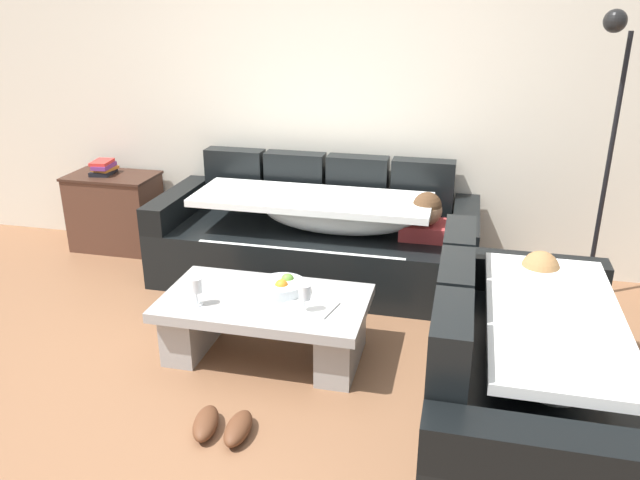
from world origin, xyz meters
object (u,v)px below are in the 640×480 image
fruit_bowl (282,287)px  wine_glass_near_left (196,286)px  open_magazine (310,306)px  couch_near_window (525,374)px  side_cabinet (116,211)px  floor_lamp (604,145)px  couch_along_wall (320,238)px  wine_glass_near_right (305,293)px  coffee_table (265,320)px  book_stack_on_cabinet (103,168)px  pair_of_shoes (222,426)px

fruit_bowl → wine_glass_near_left: size_ratio=1.69×
wine_glass_near_left → open_magazine: bearing=11.5°
couch_near_window → side_cabinet: size_ratio=2.48×
floor_lamp → couch_along_wall: bearing=-176.9°
couch_along_wall → open_magazine: 1.20m
fruit_bowl → floor_lamp: 2.30m
side_cabinet → floor_lamp: floor_lamp is taller
wine_glass_near_left → floor_lamp: floor_lamp is taller
open_magazine → side_cabinet: bearing=158.2°
wine_glass_near_right → side_cabinet: bearing=144.1°
coffee_table → side_cabinet: bearing=142.3°
wine_glass_near_right → book_stack_on_cabinet: (-2.10, 1.48, 0.20)m
coffee_table → book_stack_on_cabinet: size_ratio=5.06×
book_stack_on_cabinet → floor_lamp: bearing=-1.9°
fruit_bowl → pair_of_shoes: size_ratio=0.87×
couch_along_wall → fruit_bowl: (0.02, -1.04, 0.09)m
side_cabinet → couch_along_wall: bearing=-7.1°
wine_glass_near_left → side_cabinet: (-1.42, 1.53, -0.17)m
book_stack_on_cabinet → pair_of_shoes: (1.84, -2.12, -0.65)m
couch_near_window → pair_of_shoes: couch_near_window is taller
couch_near_window → side_cabinet: bearing=61.2°
wine_glass_near_right → open_magazine: 0.13m
fruit_bowl → floor_lamp: bearing=31.6°
couch_near_window → pair_of_shoes: size_ratio=5.57×
wine_glass_near_left → wine_glass_near_right: same height
wine_glass_near_left → couch_along_wall: bearing=72.7°
coffee_table → fruit_bowl: (0.08, 0.10, 0.18)m
coffee_table → side_cabinet: side_cabinet is taller
fruit_bowl → wine_glass_near_right: wine_glass_near_right is taller
couch_along_wall → book_stack_on_cabinet: (-1.89, 0.23, 0.36)m
couch_along_wall → couch_near_window: size_ratio=1.32×
couch_along_wall → floor_lamp: (1.88, 0.10, 0.79)m
pair_of_shoes → side_cabinet: bearing=130.0°
couch_near_window → wine_glass_near_left: couch_near_window is taller
open_magazine → coffee_table: bearing=-175.4°
coffee_table → side_cabinet: size_ratio=1.67×
couch_near_window → wine_glass_near_left: bearing=82.7°
couch_near_window → wine_glass_near_left: (-1.78, 0.23, 0.16)m
open_magazine → wine_glass_near_left: bearing=-155.8°
fruit_bowl → open_magazine: size_ratio=1.00×
open_magazine → floor_lamp: bearing=50.3°
wine_glass_near_left → pair_of_shoes: (0.36, -0.58, -0.45)m
couch_along_wall → side_cabinet: bearing=172.9°
open_magazine → pair_of_shoes: bearing=-98.2°
couch_along_wall → book_stack_on_cabinet: 1.94m
wine_glass_near_left → coffee_table: bearing=25.9°
couch_along_wall → fruit_bowl: 1.05m
couch_along_wall → coffee_table: size_ratio=1.96×
book_stack_on_cabinet → coffee_table: bearing=-36.8°
book_stack_on_cabinet → floor_lamp: 3.80m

